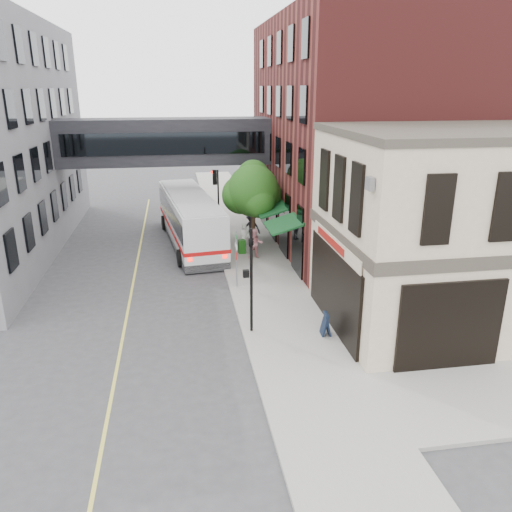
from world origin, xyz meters
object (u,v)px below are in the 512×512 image
object	(u,v)px
bus	(190,217)
newspaper_box	(242,247)
pedestrian_a	(245,238)
pedestrian_b	(255,244)
sandwich_board	(326,324)
pedestrian_c	(251,228)

from	to	relation	value
bus	newspaper_box	bearing A→B (deg)	-44.97
pedestrian_a	pedestrian_b	bearing A→B (deg)	-85.64
sandwich_board	pedestrian_c	bearing A→B (deg)	97.88
bus	newspaper_box	xyz separation A→B (m)	(3.06, -3.05, -1.24)
bus	pedestrian_b	bearing A→B (deg)	-47.64
bus	pedestrian_c	world-z (taller)	bus
pedestrian_b	sandwich_board	world-z (taller)	pedestrian_b
bus	newspaper_box	world-z (taller)	bus
pedestrian_b	newspaper_box	distance (m)	1.33
bus	pedestrian_b	distance (m)	5.59
pedestrian_b	bus	bearing A→B (deg)	137.03
newspaper_box	sandwich_board	distance (m)	11.44
bus	sandwich_board	world-z (taller)	bus
newspaper_box	sandwich_board	world-z (taller)	sandwich_board
pedestrian_a	sandwich_board	size ratio (longest dim) A/B	1.82
pedestrian_a	bus	bearing A→B (deg)	125.33
pedestrian_c	pedestrian_a	bearing A→B (deg)	-82.64
pedestrian_c	sandwich_board	bearing A→B (deg)	-58.54
bus	pedestrian_a	xyz separation A→B (m)	(3.28, -2.76, -0.78)
pedestrian_b	pedestrian_c	bearing A→B (deg)	89.96
newspaper_box	pedestrian_a	bearing A→B (deg)	47.64
pedestrian_a	pedestrian_c	size ratio (longest dim) A/B	0.92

